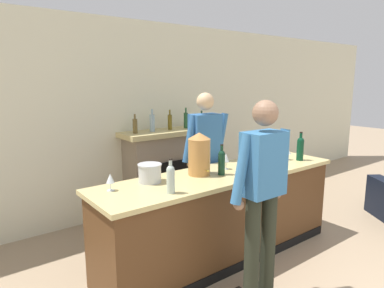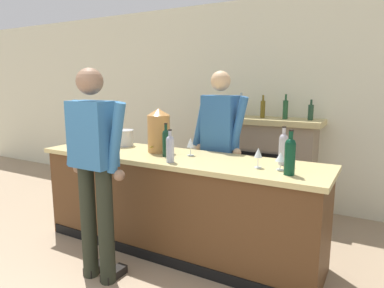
# 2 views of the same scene
# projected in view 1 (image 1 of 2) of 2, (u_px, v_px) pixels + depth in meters

# --- Properties ---
(wall_back_panel) EXTENTS (12.00, 0.07, 2.75)m
(wall_back_panel) POSITION_uv_depth(u_px,v_px,m) (139.00, 119.00, 4.98)
(wall_back_panel) COLOR beige
(wall_back_panel) RESTS_ON ground_plane
(bar_counter) EXTENTS (2.89, 0.75, 0.96)m
(bar_counter) POSITION_uv_depth(u_px,v_px,m) (222.00, 215.00, 3.72)
(bar_counter) COLOR #53331A
(bar_counter) RESTS_ON ground_plane
(fireplace_stone) EXTENTS (1.51, 0.52, 1.53)m
(fireplace_stone) POSITION_uv_depth(u_px,v_px,m) (170.00, 169.00, 5.13)
(fireplace_stone) COLOR gray
(fireplace_stone) RESTS_ON ground_plane
(person_customer) EXTENTS (0.66, 0.31, 1.77)m
(person_customer) POSITION_uv_depth(u_px,v_px,m) (262.00, 195.00, 2.85)
(person_customer) COLOR #262A1E
(person_customer) RESTS_ON ground_plane
(person_bartender) EXTENTS (0.66, 0.33, 1.78)m
(person_bartender) POSITION_uv_depth(u_px,v_px,m) (205.00, 158.00, 4.19)
(person_bartender) COLOR black
(person_bartender) RESTS_ON ground_plane
(copper_dispenser) EXTENTS (0.23, 0.27, 0.44)m
(copper_dispenser) POSITION_uv_depth(u_px,v_px,m) (199.00, 154.00, 3.51)
(copper_dispenser) COLOR #BD7F41
(copper_dispenser) RESTS_ON bar_counter
(ice_bucket_steel) EXTENTS (0.23, 0.23, 0.18)m
(ice_bucket_steel) POSITION_uv_depth(u_px,v_px,m) (150.00, 173.00, 3.27)
(ice_bucket_steel) COLOR silver
(ice_bucket_steel) RESTS_ON bar_counter
(wine_bottle_burgundy_dark) EXTENTS (0.08, 0.08, 0.33)m
(wine_bottle_burgundy_dark) POSITION_uv_depth(u_px,v_px,m) (273.00, 146.00, 4.32)
(wine_bottle_burgundy_dark) COLOR #ABA7B2
(wine_bottle_burgundy_dark) RESTS_ON bar_counter
(wine_bottle_port_short) EXTENTS (0.07, 0.07, 0.31)m
(wine_bottle_port_short) POSITION_uv_depth(u_px,v_px,m) (171.00, 178.00, 2.94)
(wine_bottle_port_short) COLOR #ABBBB2
(wine_bottle_port_short) RESTS_ON bar_counter
(wine_bottle_merlot_tall) EXTENTS (0.07, 0.07, 0.32)m
(wine_bottle_merlot_tall) POSITION_uv_depth(u_px,v_px,m) (222.00, 161.00, 3.52)
(wine_bottle_merlot_tall) COLOR #113321
(wine_bottle_merlot_tall) RESTS_ON bar_counter
(wine_bottle_rose_blush) EXTENTS (0.07, 0.07, 0.30)m
(wine_bottle_rose_blush) POSITION_uv_depth(u_px,v_px,m) (247.00, 163.00, 3.48)
(wine_bottle_rose_blush) COLOR #A6AABC
(wine_bottle_rose_blush) RESTS_ON bar_counter
(wine_bottle_chardonnay_pale) EXTENTS (0.08, 0.08, 0.35)m
(wine_bottle_chardonnay_pale) POSITION_uv_depth(u_px,v_px,m) (300.00, 148.00, 4.16)
(wine_bottle_chardonnay_pale) COLOR #0A3821
(wine_bottle_chardonnay_pale) RESTS_ON bar_counter
(wine_glass_by_dispenser) EXTENTS (0.08, 0.08, 0.15)m
(wine_glass_by_dispenser) POSITION_uv_depth(u_px,v_px,m) (288.00, 151.00, 4.19)
(wine_glass_by_dispenser) COLOR silver
(wine_glass_by_dispenser) RESTS_ON bar_counter
(wine_glass_near_bucket) EXTENTS (0.07, 0.07, 0.16)m
(wine_glass_near_bucket) POSITION_uv_depth(u_px,v_px,m) (110.00, 179.00, 3.01)
(wine_glass_near_bucket) COLOR silver
(wine_glass_near_bucket) RESTS_ON bar_counter
(wine_glass_front_right) EXTENTS (0.07, 0.07, 0.18)m
(wine_glass_front_right) POSITION_uv_depth(u_px,v_px,m) (226.00, 158.00, 3.75)
(wine_glass_front_right) COLOR silver
(wine_glass_front_right) RESTS_ON bar_counter
(wine_glass_back_row) EXTENTS (0.07, 0.07, 0.17)m
(wine_glass_back_row) POSITION_uv_depth(u_px,v_px,m) (280.00, 152.00, 4.07)
(wine_glass_back_row) COLOR silver
(wine_glass_back_row) RESTS_ON bar_counter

